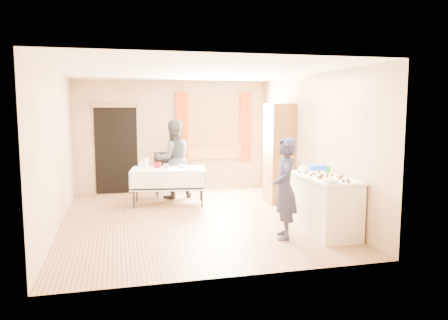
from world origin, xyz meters
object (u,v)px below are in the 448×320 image
object	(u,v)px
counter	(324,205)
chair	(164,183)
cabinet	(279,154)
party_table	(168,183)
woman	(173,159)
girl	(285,188)

from	to	relation	value
counter	chair	world-z (taller)	chair
cabinet	party_table	xyz separation A→B (m)	(-2.27, 0.36, -0.59)
party_table	chair	bearing A→B (deg)	97.71
counter	woman	distance (m)	3.82
party_table	girl	xyz separation A→B (m)	(1.45, -2.74, 0.33)
chair	woman	size ratio (longest dim) A/B	0.57
party_table	chair	distance (m)	0.86
cabinet	chair	world-z (taller)	cabinet
woman	girl	bearing A→B (deg)	101.34
girl	cabinet	bearing A→B (deg)	175.54
cabinet	girl	bearing A→B (deg)	-109.08
cabinet	girl	distance (m)	2.54
cabinet	woman	bearing A→B (deg)	154.65
cabinet	counter	distance (m)	2.32
chair	girl	xyz separation A→B (m)	(1.44, -3.59, 0.48)
counter	cabinet	bearing A→B (deg)	87.45
cabinet	woman	xyz separation A→B (m)	(-2.08, 0.99, -0.17)
cabinet	woman	size ratio (longest dim) A/B	1.20
counter	party_table	bearing A→B (deg)	129.78
counter	party_table	world-z (taller)	counter
cabinet	party_table	bearing A→B (deg)	171.04
counter	party_table	distance (m)	3.39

